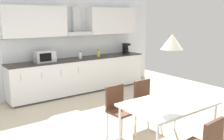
{
  "coord_description": "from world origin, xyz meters",
  "views": [
    {
      "loc": [
        -2.49,
        -3.22,
        2.0
      ],
      "look_at": [
        0.29,
        0.62,
        1.0
      ],
      "focal_mm": 40.0,
      "sensor_mm": 36.0,
      "label": 1
    }
  ],
  "objects_px": {
    "microwave": "(45,56)",
    "chair_far_right": "(146,99)",
    "coffee_maker": "(126,48)",
    "chair_far_left": "(119,106)",
    "bottle_white": "(80,55)",
    "dining_table": "(169,106)",
    "pendant_lamp": "(172,42)",
    "bottle_yellow": "(99,53)"
  },
  "relations": [
    {
      "from": "microwave",
      "to": "dining_table",
      "type": "bearing_deg",
      "value": -80.75
    },
    {
      "from": "chair_far_right",
      "to": "pendant_lamp",
      "type": "relative_size",
      "value": 2.72
    },
    {
      "from": "bottle_white",
      "to": "chair_far_right",
      "type": "relative_size",
      "value": 0.24
    },
    {
      "from": "bottle_white",
      "to": "chair_far_right",
      "type": "height_order",
      "value": "bottle_white"
    },
    {
      "from": "coffee_maker",
      "to": "pendant_lamp",
      "type": "height_order",
      "value": "pendant_lamp"
    },
    {
      "from": "chair_far_left",
      "to": "microwave",
      "type": "bearing_deg",
      "value": 95.36
    },
    {
      "from": "bottle_yellow",
      "to": "coffee_maker",
      "type": "bearing_deg",
      "value": 3.72
    },
    {
      "from": "bottle_white",
      "to": "pendant_lamp",
      "type": "xyz_separation_m",
      "value": [
        -0.39,
        -3.42,
        0.64
      ]
    },
    {
      "from": "pendant_lamp",
      "to": "coffee_maker",
      "type": "bearing_deg",
      "value": 60.17
    },
    {
      "from": "microwave",
      "to": "bottle_yellow",
      "type": "distance_m",
      "value": 1.54
    },
    {
      "from": "microwave",
      "to": "chair_far_right",
      "type": "xyz_separation_m",
      "value": [
        0.87,
        -2.65,
        -0.54
      ]
    },
    {
      "from": "microwave",
      "to": "dining_table",
      "type": "height_order",
      "value": "microwave"
    },
    {
      "from": "microwave",
      "to": "coffee_maker",
      "type": "bearing_deg",
      "value": 0.59
    },
    {
      "from": "microwave",
      "to": "bottle_yellow",
      "type": "xyz_separation_m",
      "value": [
        1.54,
        -0.04,
        -0.05
      ]
    },
    {
      "from": "bottle_yellow",
      "to": "pendant_lamp",
      "type": "distance_m",
      "value": 3.62
    },
    {
      "from": "coffee_maker",
      "to": "chair_far_left",
      "type": "bearing_deg",
      "value": -130.98
    },
    {
      "from": "microwave",
      "to": "bottle_yellow",
      "type": "relative_size",
      "value": 2.34
    },
    {
      "from": "coffee_maker",
      "to": "bottle_white",
      "type": "distance_m",
      "value": 1.62
    },
    {
      "from": "dining_table",
      "to": "pendant_lamp",
      "type": "xyz_separation_m",
      "value": [
        -0.0,
        0.0,
        0.95
      ]
    },
    {
      "from": "bottle_white",
      "to": "chair_far_left",
      "type": "xyz_separation_m",
      "value": [
        -0.71,
        -2.59,
        -0.49
      ]
    },
    {
      "from": "microwave",
      "to": "bottle_yellow",
      "type": "height_order",
      "value": "microwave"
    },
    {
      "from": "microwave",
      "to": "pendant_lamp",
      "type": "relative_size",
      "value": 1.5
    },
    {
      "from": "dining_table",
      "to": "chair_far_right",
      "type": "relative_size",
      "value": 1.59
    },
    {
      "from": "pendant_lamp",
      "to": "chair_far_right",
      "type": "bearing_deg",
      "value": 69.42
    },
    {
      "from": "bottle_yellow",
      "to": "dining_table",
      "type": "bearing_deg",
      "value": -105.84
    },
    {
      "from": "microwave",
      "to": "chair_far_right",
      "type": "relative_size",
      "value": 0.55
    },
    {
      "from": "chair_far_left",
      "to": "pendant_lamp",
      "type": "distance_m",
      "value": 1.43
    },
    {
      "from": "bottle_white",
      "to": "dining_table",
      "type": "height_order",
      "value": "bottle_white"
    },
    {
      "from": "chair_far_right",
      "to": "microwave",
      "type": "bearing_deg",
      "value": 108.28
    },
    {
      "from": "coffee_maker",
      "to": "dining_table",
      "type": "height_order",
      "value": "coffee_maker"
    },
    {
      "from": "bottle_yellow",
      "to": "bottle_white",
      "type": "xyz_separation_m",
      "value": [
        -0.58,
        -0.01,
        0.0
      ]
    },
    {
      "from": "coffee_maker",
      "to": "dining_table",
      "type": "xyz_separation_m",
      "value": [
        -2.0,
        -3.5,
        -0.38
      ]
    },
    {
      "from": "microwave",
      "to": "coffee_maker",
      "type": "height_order",
      "value": "coffee_maker"
    },
    {
      "from": "chair_far_right",
      "to": "pendant_lamp",
      "type": "bearing_deg",
      "value": -110.58
    },
    {
      "from": "dining_table",
      "to": "chair_far_right",
      "type": "xyz_separation_m",
      "value": [
        0.31,
        0.82,
        -0.18
      ]
    },
    {
      "from": "chair_far_left",
      "to": "chair_far_right",
      "type": "relative_size",
      "value": 1.0
    },
    {
      "from": "dining_table",
      "to": "chair_far_right",
      "type": "bearing_deg",
      "value": 69.42
    },
    {
      "from": "bottle_white",
      "to": "chair_far_right",
      "type": "bearing_deg",
      "value": -91.81
    },
    {
      "from": "coffee_maker",
      "to": "pendant_lamp",
      "type": "bearing_deg",
      "value": -119.83
    },
    {
      "from": "microwave",
      "to": "chair_far_right",
      "type": "distance_m",
      "value": 2.84
    },
    {
      "from": "bottle_yellow",
      "to": "dining_table",
      "type": "distance_m",
      "value": 3.58
    },
    {
      "from": "dining_table",
      "to": "bottle_white",
      "type": "bearing_deg",
      "value": 83.47
    }
  ]
}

